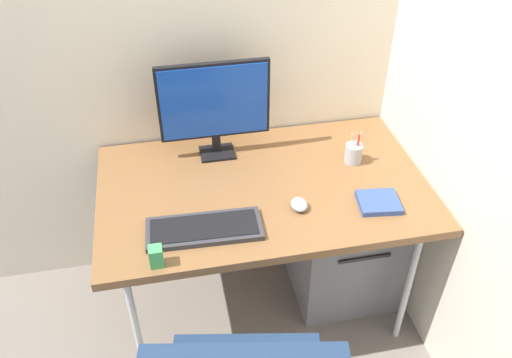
% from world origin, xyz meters
% --- Properties ---
extents(ground_plane, '(8.00, 8.00, 0.00)m').
position_xyz_m(ground_plane, '(0.00, 0.00, 0.00)').
color(ground_plane, slate).
extents(wall_side_right, '(0.04, 2.18, 2.80)m').
position_xyz_m(wall_side_right, '(0.71, -0.19, 1.40)').
color(wall_side_right, beige).
rests_on(wall_side_right, ground_plane).
extents(desk, '(1.35, 0.83, 0.75)m').
position_xyz_m(desk, '(0.00, 0.00, 0.71)').
color(desk, brown).
rests_on(desk, ground_plane).
extents(filing_cabinet, '(0.47, 0.56, 0.61)m').
position_xyz_m(filing_cabinet, '(0.41, 0.08, 0.31)').
color(filing_cabinet, slate).
rests_on(filing_cabinet, ground_plane).
extents(monitor, '(0.47, 0.12, 0.44)m').
position_xyz_m(monitor, '(-0.16, 0.27, 0.99)').
color(monitor, black).
rests_on(monitor, desk).
extents(keyboard, '(0.44, 0.19, 0.02)m').
position_xyz_m(keyboard, '(-0.27, -0.23, 0.76)').
color(keyboard, '#333338').
rests_on(keyboard, desk).
extents(mouse, '(0.07, 0.09, 0.04)m').
position_xyz_m(mouse, '(0.11, -0.17, 0.76)').
color(mouse, '#9EA0A5').
rests_on(mouse, desk).
extents(pen_holder, '(0.07, 0.07, 0.15)m').
position_xyz_m(pen_holder, '(0.42, 0.08, 0.79)').
color(pen_holder, '#B2B5BA').
rests_on(pen_holder, desk).
extents(notebook, '(0.18, 0.16, 0.02)m').
position_xyz_m(notebook, '(0.42, -0.21, 0.76)').
color(notebook, '#334C8C').
rests_on(notebook, desk).
extents(desk_clamp_accessory, '(0.05, 0.05, 0.08)m').
position_xyz_m(desk_clamp_accessory, '(-0.45, -0.36, 0.79)').
color(desk_clamp_accessory, '#3FAD59').
rests_on(desk_clamp_accessory, desk).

